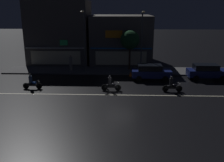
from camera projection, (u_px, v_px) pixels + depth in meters
ground_plane at (121, 95)px, 22.94m from camera, size 140.00×140.00×0.00m
lane_divider_stripe at (121, 95)px, 22.94m from camera, size 27.33×0.16×0.01m
sidewalk_far at (121, 71)px, 31.38m from camera, size 28.77×3.72×0.14m
storefront_left_block at (121, 39)px, 36.08m from camera, size 8.34×8.18×6.62m
storefront_center_block at (60, 32)px, 35.43m from camera, size 8.25×6.79×8.62m
streetlamp_west at (84, 36)px, 29.76m from camera, size 0.44×1.64×7.27m
streetlamp_mid at (142, 36)px, 29.57m from camera, size 0.44×1.64×7.24m
pedestrian_on_sidewalk at (71, 63)px, 31.08m from camera, size 0.36×0.36×1.91m
street_tree at (130, 40)px, 30.81m from camera, size 2.35×2.35×4.91m
parked_car_near_kerb at (207, 71)px, 27.85m from camera, size 4.30×1.98×1.67m
parked_car_trailing at (151, 72)px, 27.69m from camera, size 4.30×1.98×1.67m
motorcycle_lead at (172, 85)px, 23.70m from camera, size 1.90×0.60×1.52m
motorcycle_opposite_lane at (111, 84)px, 24.00m from camera, size 1.90×0.60×1.52m
motorcycle_trailing_far at (32, 83)px, 24.50m from camera, size 1.90×0.60×1.52m
traffic_cone at (131, 74)px, 29.11m from camera, size 0.36×0.36×0.55m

